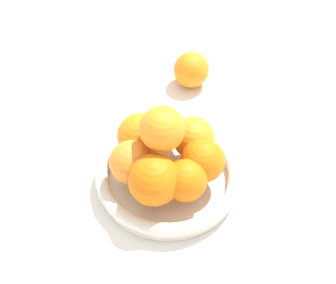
% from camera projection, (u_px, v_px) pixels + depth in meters
% --- Properties ---
extents(ground_plane, '(4.00, 4.00, 0.00)m').
position_uv_depth(ground_plane, '(168.00, 183.00, 0.82)').
color(ground_plane, white).
extents(fruit_bowl, '(0.25, 0.25, 0.04)m').
position_uv_depth(fruit_bowl, '(168.00, 176.00, 0.80)').
color(fruit_bowl, silver).
rests_on(fruit_bowl, ground_plane).
extents(orange_pile, '(0.19, 0.19, 0.13)m').
position_uv_depth(orange_pile, '(165.00, 152.00, 0.76)').
color(orange_pile, orange).
rests_on(orange_pile, fruit_bowl).
extents(stray_orange, '(0.07, 0.07, 0.07)m').
position_uv_depth(stray_orange, '(191.00, 70.00, 0.97)').
color(stray_orange, orange).
rests_on(stray_orange, ground_plane).
extents(drinking_glass, '(0.07, 0.07, 0.09)m').
position_uv_depth(drinking_glass, '(52.00, 279.00, 0.64)').
color(drinking_glass, silver).
rests_on(drinking_glass, ground_plane).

